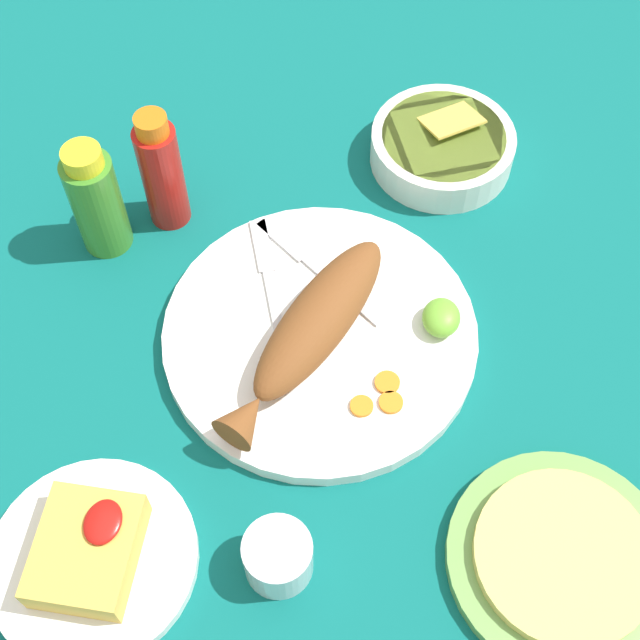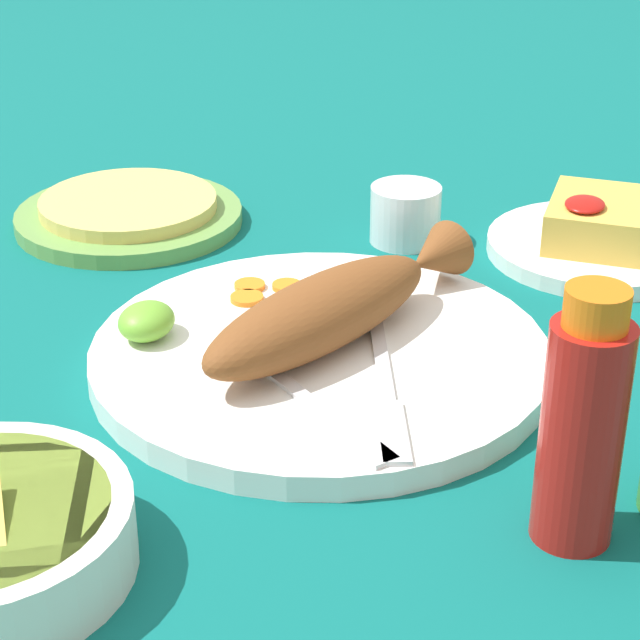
{
  "view_description": "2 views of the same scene",
  "coord_description": "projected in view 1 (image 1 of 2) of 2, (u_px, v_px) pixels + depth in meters",
  "views": [
    {
      "loc": [
        -0.47,
        -0.07,
        0.8
      ],
      "look_at": [
        0.0,
        0.0,
        0.04
      ],
      "focal_mm": 50.0,
      "sensor_mm": 36.0,
      "label": 1
    },
    {
      "loc": [
        0.68,
        0.22,
        0.41
      ],
      "look_at": [
        0.0,
        0.0,
        0.04
      ],
      "focal_mm": 65.0,
      "sensor_mm": 36.0,
      "label": 2
    }
  ],
  "objects": [
    {
      "name": "side_plate_fries",
      "position": [
        93.0,
        559.0,
        0.8
      ],
      "size": [
        0.19,
        0.19,
        0.01
      ],
      "primitive_type": "cylinder",
      "color": "white",
      "rests_on": "ground_plane"
    },
    {
      "name": "hot_sauce_bottle_red",
      "position": [
        162.0,
        172.0,
        0.96
      ],
      "size": [
        0.05,
        0.05,
        0.15
      ],
      "color": "#B21914",
      "rests_on": "ground_plane"
    },
    {
      "name": "ground_plane",
      "position": [
        320.0,
        339.0,
        0.93
      ],
      "size": [
        4.0,
        4.0,
        0.0
      ],
      "primitive_type": "plane",
      "color": "#0C605B"
    },
    {
      "name": "fried_fish",
      "position": [
        311.0,
        329.0,
        0.89
      ],
      "size": [
        0.26,
        0.15,
        0.05
      ],
      "rotation": [
        0.0,
        0.0,
        -0.41
      ],
      "color": "brown",
      "rests_on": "main_plate"
    },
    {
      "name": "tortilla_plate",
      "position": [
        561.0,
        561.0,
        0.8
      ],
      "size": [
        0.21,
        0.21,
        0.01
      ],
      "primitive_type": "cylinder",
      "color": "#6B9E4C",
      "rests_on": "ground_plane"
    },
    {
      "name": "main_plate",
      "position": [
        320.0,
        335.0,
        0.92
      ],
      "size": [
        0.33,
        0.33,
        0.02
      ],
      "primitive_type": "cylinder",
      "color": "white",
      "rests_on": "ground_plane"
    },
    {
      "name": "fork_far",
      "position": [
        311.0,
        263.0,
        0.96
      ],
      "size": [
        0.13,
        0.15,
        0.0
      ],
      "rotation": [
        0.0,
        0.0,
        7.19
      ],
      "color": "silver",
      "rests_on": "main_plate"
    },
    {
      "name": "salt_cup",
      "position": [
        278.0,
        558.0,
        0.78
      ],
      "size": [
        0.06,
        0.06,
        0.05
      ],
      "color": "silver",
      "rests_on": "ground_plane"
    },
    {
      "name": "guacamole_bowl",
      "position": [
        442.0,
        146.0,
        1.04
      ],
      "size": [
        0.17,
        0.17,
        0.05
      ],
      "color": "white",
      "rests_on": "ground_plane"
    },
    {
      "name": "carrot_slice_mid",
      "position": [
        391.0,
        402.0,
        0.87
      ],
      "size": [
        0.02,
        0.02,
        0.0
      ],
      "primitive_type": "cylinder",
      "color": "orange",
      "rests_on": "main_plate"
    },
    {
      "name": "tortilla_stack",
      "position": [
        564.0,
        556.0,
        0.79
      ],
      "size": [
        0.16,
        0.16,
        0.01
      ],
      "primitive_type": "cylinder",
      "color": "#E0C666",
      "rests_on": "tortilla_plate"
    },
    {
      "name": "fork_near",
      "position": [
        269.0,
        278.0,
        0.95
      ],
      "size": [
        0.18,
        0.08,
        0.0
      ],
      "rotation": [
        0.0,
        0.0,
        6.63
      ],
      "color": "silver",
      "rests_on": "main_plate"
    },
    {
      "name": "lime_wedge_main",
      "position": [
        441.0,
        318.0,
        0.91
      ],
      "size": [
        0.05,
        0.04,
        0.03
      ],
      "primitive_type": "ellipsoid",
      "color": "#6BB233",
      "rests_on": "main_plate"
    },
    {
      "name": "hot_sauce_bottle_green",
      "position": [
        96.0,
        201.0,
        0.94
      ],
      "size": [
        0.05,
        0.05,
        0.14
      ],
      "color": "#3D8428",
      "rests_on": "ground_plane"
    },
    {
      "name": "carrot_slice_far",
      "position": [
        387.0,
        382.0,
        0.88
      ],
      "size": [
        0.03,
        0.03,
        0.0
      ],
      "primitive_type": "cylinder",
      "color": "orange",
      "rests_on": "main_plate"
    },
    {
      "name": "fries_pile",
      "position": [
        88.0,
        550.0,
        0.78
      ],
      "size": [
        0.1,
        0.09,
        0.04
      ],
      "color": "gold",
      "rests_on": "side_plate_fries"
    },
    {
      "name": "carrot_slice_near",
      "position": [
        362.0,
        406.0,
        0.87
      ],
      "size": [
        0.02,
        0.02,
        0.0
      ],
      "primitive_type": "cylinder",
      "color": "orange",
      "rests_on": "main_plate"
    }
  ]
}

